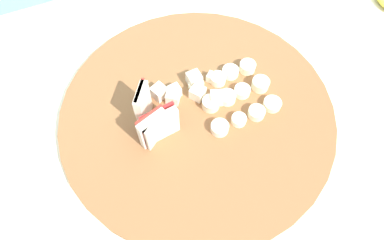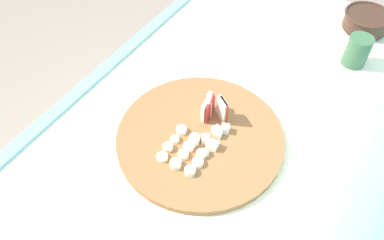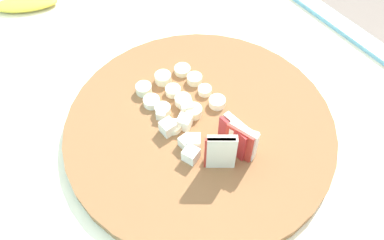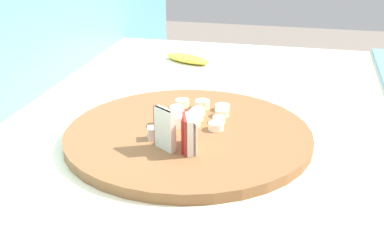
{
  "view_description": "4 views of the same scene",
  "coord_description": "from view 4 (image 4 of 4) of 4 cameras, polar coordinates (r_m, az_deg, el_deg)",
  "views": [
    {
      "loc": [
        -0.03,
        -0.21,
        1.33
      ],
      "look_at": [
        0.06,
        0.01,
        0.91
      ],
      "focal_mm": 30.21,
      "sensor_mm": 36.0,
      "label": 1
    },
    {
      "loc": [
        0.57,
        0.3,
        1.64
      ],
      "look_at": [
        0.07,
        -0.01,
        0.94
      ],
      "focal_mm": 34.96,
      "sensor_mm": 36.0,
      "label": 2
    },
    {
      "loc": [
        -0.22,
        0.24,
        1.4
      ],
      "look_at": [
        0.06,
        0.04,
        0.95
      ],
      "focal_mm": 37.42,
      "sensor_mm": 36.0,
      "label": 3
    },
    {
      "loc": [
        -0.71,
        -0.17,
        1.27
      ],
      "look_at": [
        0.03,
        0.0,
        0.95
      ],
      "focal_mm": 48.98,
      "sensor_mm": 36.0,
      "label": 4
    }
  ],
  "objects": [
    {
      "name": "banana_peel",
      "position": [
        1.33,
        -0.47,
        6.71
      ],
      "size": [
        0.1,
        0.14,
        0.02
      ],
      "primitive_type": "ellipsoid",
      "rotation": [
        0.0,
        0.0,
        4.27
      ],
      "color": "gold",
      "rests_on": "tiled_countertop"
    },
    {
      "name": "apple_dice_pile",
      "position": [
        0.89,
        -2.5,
        -0.49
      ],
      "size": [
        0.11,
        0.07,
        0.02
      ],
      "color": "#EFE5CC",
      "rests_on": "cutting_board"
    },
    {
      "name": "banana_slice_rows",
      "position": [
        0.94,
        0.58,
        0.73
      ],
      "size": [
        0.12,
        0.11,
        0.02
      ],
      "color": "white",
      "rests_on": "cutting_board"
    },
    {
      "name": "apple_wedge_fan",
      "position": [
        0.81,
        -1.17,
        -1.33
      ],
      "size": [
        0.06,
        0.08,
        0.07
      ],
      "color": "#A32323",
      "rests_on": "cutting_board"
    },
    {
      "name": "cutting_board",
      "position": [
        0.89,
        -0.41,
        -1.7
      ],
      "size": [
        0.42,
        0.42,
        0.02
      ],
      "primitive_type": "cylinder",
      "color": "brown",
      "rests_on": "tiled_countertop"
    }
  ]
}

